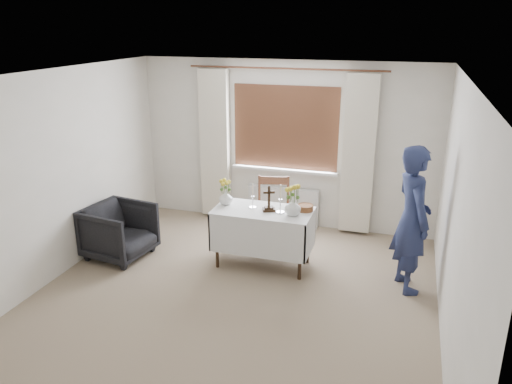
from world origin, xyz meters
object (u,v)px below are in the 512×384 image
person (412,219)px  altar_table (263,238)px  armchair (119,231)px  flower_vase_right (293,207)px  wooden_chair (273,215)px  flower_vase_left (226,198)px  wooden_cross (269,198)px

person → altar_table: bearing=66.3°
armchair → flower_vase_right: size_ratio=3.78×
wooden_chair → flower_vase_left: 0.76m
armchair → wooden_cross: size_ratio=2.40×
person → wooden_cross: size_ratio=5.26×
person → flower_vase_left: size_ratio=9.42×
wooden_chair → armchair: (-1.89, -0.83, -0.14)m
armchair → person: 3.73m
altar_table → wooden_chair: wooden_chair is taller
flower_vase_right → armchair: bearing=-173.0°
altar_table → flower_vase_left: flower_vase_left is taller
altar_table → wooden_chair: bearing=91.1°
armchair → wooden_cross: bearing=-72.6°
armchair → wooden_cross: wooden_cross is taller
armchair → flower_vase_right: 2.36m
altar_table → wooden_chair: 0.51m
wooden_cross → flower_vase_right: bearing=-30.9°
altar_table → person: 1.85m
wooden_chair → flower_vase_left: size_ratio=5.45×
wooden_chair → flower_vase_right: bearing=-66.1°
altar_table → flower_vase_left: 0.71m
person → wooden_chair: bearing=51.1°
flower_vase_left → flower_vase_right: 0.92m
armchair → person: bearing=-77.5°
wooden_cross → flower_vase_right: (0.31, -0.05, -0.06)m
flower_vase_left → flower_vase_right: bearing=-7.0°
armchair → flower_vase_left: 1.51m
wooden_cross → flower_vase_right: size_ratio=1.57×
armchair → flower_vase_left: size_ratio=4.31×
wooden_cross → altar_table: bearing=151.5°
armchair → flower_vase_left: bearing=-66.1°
wooden_chair → flower_vase_right: size_ratio=4.79×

